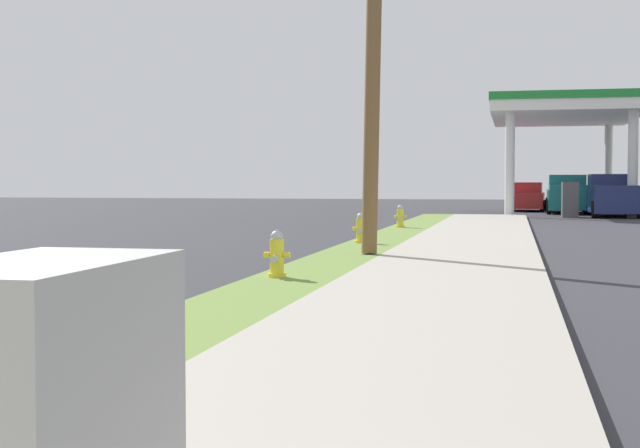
{
  "coord_description": "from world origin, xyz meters",
  "views": [
    {
      "loc": [
        4.05,
        -0.93,
        1.62
      ],
      "look_at": [
        0.34,
        15.95,
        0.78
      ],
      "focal_mm": 49.46,
      "sensor_mm": 36.0,
      "label": 1
    }
  ],
  "objects_px": {
    "fire_hydrant_third": "(361,230)",
    "car_red_by_near_pump": "(527,198)",
    "fire_hydrant_fourth": "(400,217)",
    "utility_pole_midground": "(374,32)",
    "truck_teal_on_apron": "(568,195)",
    "fire_hydrant_second": "(277,256)",
    "truck_navy_at_forecourt": "(611,197)"
  },
  "relations": [
    {
      "from": "fire_hydrant_second",
      "to": "truck_teal_on_apron",
      "type": "bearing_deg",
      "value": 79.36
    },
    {
      "from": "utility_pole_midground",
      "to": "truck_teal_on_apron",
      "type": "distance_m",
      "value": 29.42
    },
    {
      "from": "fire_hydrant_second",
      "to": "truck_navy_at_forecourt",
      "type": "bearing_deg",
      "value": 74.73
    },
    {
      "from": "utility_pole_midground",
      "to": "truck_navy_at_forecourt",
      "type": "bearing_deg",
      "value": 73.27
    },
    {
      "from": "fire_hydrant_fourth",
      "to": "utility_pole_midground",
      "type": "xyz_separation_m",
      "value": [
        0.72,
        -10.33,
        4.29
      ]
    },
    {
      "from": "utility_pole_midground",
      "to": "truck_teal_on_apron",
      "type": "bearing_deg",
      "value": 78.9
    },
    {
      "from": "fire_hydrant_second",
      "to": "fire_hydrant_fourth",
      "type": "relative_size",
      "value": 1.0
    },
    {
      "from": "fire_hydrant_second",
      "to": "fire_hydrant_third",
      "type": "distance_m",
      "value": 7.87
    },
    {
      "from": "fire_hydrant_third",
      "to": "utility_pole_midground",
      "type": "distance_m",
      "value": 5.16
    },
    {
      "from": "fire_hydrant_third",
      "to": "truck_navy_at_forecourt",
      "type": "xyz_separation_m",
      "value": [
        8.07,
        21.64,
        0.47
      ]
    },
    {
      "from": "fire_hydrant_third",
      "to": "fire_hydrant_fourth",
      "type": "relative_size",
      "value": 1.0
    },
    {
      "from": "fire_hydrant_third",
      "to": "car_red_by_near_pump",
      "type": "xyz_separation_m",
      "value": [
        4.36,
        28.8,
        0.28
      ]
    },
    {
      "from": "fire_hydrant_second",
      "to": "car_red_by_near_pump",
      "type": "relative_size",
      "value": 0.16
    },
    {
      "from": "fire_hydrant_third",
      "to": "truck_navy_at_forecourt",
      "type": "height_order",
      "value": "truck_navy_at_forecourt"
    },
    {
      "from": "truck_navy_at_forecourt",
      "to": "utility_pole_midground",
      "type": "bearing_deg",
      "value": -106.73
    },
    {
      "from": "fire_hydrant_fourth",
      "to": "truck_navy_at_forecourt",
      "type": "xyz_separation_m",
      "value": [
        8.06,
        14.08,
        0.47
      ]
    },
    {
      "from": "utility_pole_midground",
      "to": "fire_hydrant_second",
      "type": "bearing_deg",
      "value": -98.01
    },
    {
      "from": "truck_navy_at_forecourt",
      "to": "truck_teal_on_apron",
      "type": "bearing_deg",
      "value": 112.17
    },
    {
      "from": "truck_navy_at_forecourt",
      "to": "fire_hydrant_third",
      "type": "bearing_deg",
      "value": -110.46
    },
    {
      "from": "car_red_by_near_pump",
      "to": "truck_navy_at_forecourt",
      "type": "xyz_separation_m",
      "value": [
        3.71,
        -7.17,
        0.19
      ]
    },
    {
      "from": "utility_pole_midground",
      "to": "car_red_by_near_pump",
      "type": "xyz_separation_m",
      "value": [
        3.63,
        31.57,
        -4.02
      ]
    },
    {
      "from": "fire_hydrant_third",
      "to": "utility_pole_midground",
      "type": "relative_size",
      "value": 0.08
    },
    {
      "from": "utility_pole_midground",
      "to": "car_red_by_near_pump",
      "type": "height_order",
      "value": "utility_pole_midground"
    },
    {
      "from": "car_red_by_near_pump",
      "to": "truck_teal_on_apron",
      "type": "bearing_deg",
      "value": -55.95
    },
    {
      "from": "fire_hydrant_fourth",
      "to": "utility_pole_midground",
      "type": "distance_m",
      "value": 11.21
    },
    {
      "from": "fire_hydrant_fourth",
      "to": "truck_teal_on_apron",
      "type": "xyz_separation_m",
      "value": [
        6.34,
        18.29,
        0.47
      ]
    },
    {
      "from": "fire_hydrant_fourth",
      "to": "utility_pole_midground",
      "type": "relative_size",
      "value": 0.08
    },
    {
      "from": "truck_teal_on_apron",
      "to": "utility_pole_midground",
      "type": "bearing_deg",
      "value": -101.1
    },
    {
      "from": "utility_pole_midground",
      "to": "fire_hydrant_third",
      "type": "bearing_deg",
      "value": 104.95
    },
    {
      "from": "fire_hydrant_fourth",
      "to": "truck_navy_at_forecourt",
      "type": "bearing_deg",
      "value": 60.21
    },
    {
      "from": "fire_hydrant_third",
      "to": "car_red_by_near_pump",
      "type": "height_order",
      "value": "car_red_by_near_pump"
    },
    {
      "from": "fire_hydrant_fourth",
      "to": "car_red_by_near_pump",
      "type": "height_order",
      "value": "car_red_by_near_pump"
    }
  ]
}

